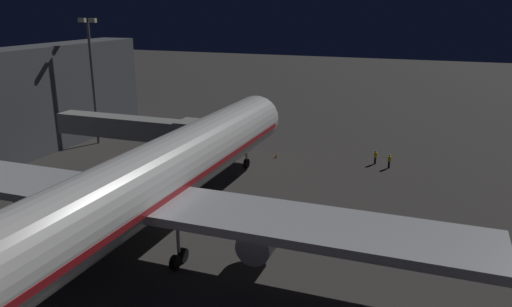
{
  "coord_description": "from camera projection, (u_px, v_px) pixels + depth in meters",
  "views": [
    {
      "loc": [
        -22.69,
        40.9,
        20.24
      ],
      "look_at": [
        -3.0,
        -11.48,
        3.5
      ],
      "focal_mm": 35.09,
      "sensor_mm": 36.0,
      "label": 1
    }
  ],
  "objects": [
    {
      "name": "ground_plane",
      "position": [
        188.0,
        215.0,
        50.13
      ],
      "size": [
        320.0,
        320.0,
        0.0
      ],
      "primitive_type": "plane",
      "color": "#383533"
    },
    {
      "name": "airliner_at_gate",
      "position": [
        141.0,
        187.0,
        41.51
      ],
      "size": [
        55.91,
        61.25,
        18.96
      ],
      "color": "silver",
      "rests_on": "ground_plane"
    },
    {
      "name": "jet_bridge",
      "position": [
        142.0,
        129.0,
        60.41
      ],
      "size": [
        20.1,
        3.4,
        7.31
      ],
      "color": "#9E9E99",
      "rests_on": "ground_plane"
    },
    {
      "name": "apron_floodlight_mast",
      "position": [
        92.0,
        73.0,
        72.95
      ],
      "size": [
        2.9,
        0.5,
        18.35
      ],
      "color": "#59595E",
      "rests_on": "ground_plane"
    },
    {
      "name": "ground_crew_by_belt_loader",
      "position": [
        389.0,
        161.0,
        64.06
      ],
      "size": [
        0.4,
        0.4,
        1.83
      ],
      "color": "black",
      "rests_on": "ground_plane"
    },
    {
      "name": "ground_crew_walking_aft",
      "position": [
        375.0,
        156.0,
        65.73
      ],
      "size": [
        0.4,
        0.4,
        1.86
      ],
      "color": "black",
      "rests_on": "ground_plane"
    },
    {
      "name": "traffic_cone_nose_port",
      "position": [
        276.0,
        156.0,
        68.58
      ],
      "size": [
        0.36,
        0.36,
        0.55
      ],
      "primitive_type": "cone",
      "color": "orange",
      "rests_on": "ground_plane"
    },
    {
      "name": "traffic_cone_nose_starboard",
      "position": [
        246.0,
        153.0,
        70.06
      ],
      "size": [
        0.36,
        0.36,
        0.55
      ],
      "primitive_type": "cone",
      "color": "orange",
      "rests_on": "ground_plane"
    }
  ]
}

